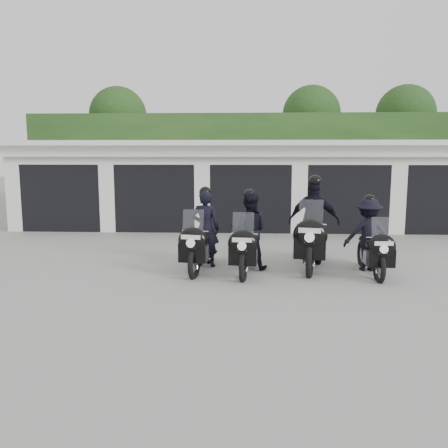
{
  "coord_description": "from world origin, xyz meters",
  "views": [
    {
      "loc": [
        -0.14,
        -9.68,
        2.6
      ],
      "look_at": [
        -0.62,
        0.47,
        1.05
      ],
      "focal_mm": 38.0,
      "sensor_mm": 36.0,
      "label": 1
    }
  ],
  "objects_px": {
    "police_bike_d": "(370,239)",
    "police_bike_a": "(202,236)",
    "police_bike_c": "(313,227)",
    "police_bike_b": "(248,236)"
  },
  "relations": [
    {
      "from": "police_bike_c",
      "to": "police_bike_a",
      "type": "bearing_deg",
      "value": -158.53
    },
    {
      "from": "police_bike_c",
      "to": "police_bike_d",
      "type": "distance_m",
      "value": 1.27
    },
    {
      "from": "police_bike_b",
      "to": "police_bike_c",
      "type": "relative_size",
      "value": 0.87
    },
    {
      "from": "police_bike_b",
      "to": "police_bike_d",
      "type": "relative_size",
      "value": 1.06
    },
    {
      "from": "police_bike_d",
      "to": "police_bike_b",
      "type": "bearing_deg",
      "value": 179.36
    },
    {
      "from": "police_bike_c",
      "to": "police_bike_d",
      "type": "height_order",
      "value": "police_bike_c"
    },
    {
      "from": "police_bike_a",
      "to": "police_bike_c",
      "type": "bearing_deg",
      "value": 18.81
    },
    {
      "from": "police_bike_a",
      "to": "police_bike_c",
      "type": "distance_m",
      "value": 2.55
    },
    {
      "from": "police_bike_d",
      "to": "police_bike_a",
      "type": "bearing_deg",
      "value": 178.05
    },
    {
      "from": "police_bike_b",
      "to": "police_bike_c",
      "type": "xyz_separation_m",
      "value": [
        1.49,
        0.53,
        0.13
      ]
    }
  ]
}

